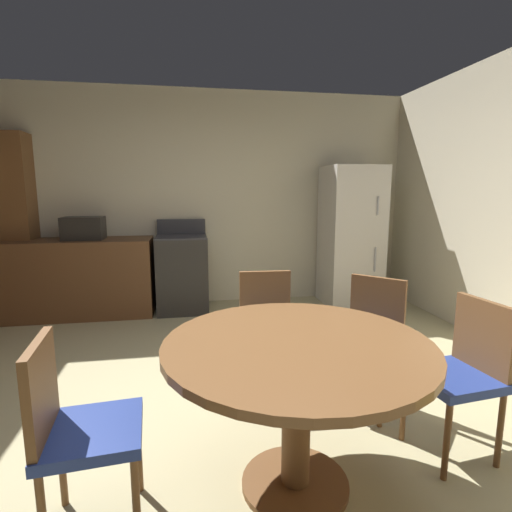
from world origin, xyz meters
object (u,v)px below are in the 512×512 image
at_px(oven_range, 182,273).
at_px(chair_northeast, 370,333).
at_px(dining_table, 297,372).
at_px(chair_east, 464,367).
at_px(microwave, 84,228).
at_px(chair_north, 267,324).
at_px(refrigerator, 351,236).
at_px(chair_west, 75,424).

xyz_separation_m(oven_range, chair_northeast, (1.28, -2.40, 0.03)).
distance_m(dining_table, chair_east, 0.99).
distance_m(microwave, chair_northeast, 3.42).
bearing_deg(microwave, dining_table, -61.43).
bearing_deg(chair_north, refrigerator, 146.73).
bearing_deg(oven_range, chair_northeast, -61.84).
bearing_deg(chair_west, oven_range, 77.47).
height_order(microwave, chair_northeast, microwave).
xyz_separation_m(dining_table, chair_west, (-0.98, -0.09, -0.11)).
height_order(dining_table, chair_northeast, chair_northeast).
distance_m(refrigerator, chair_west, 4.04).
bearing_deg(dining_table, refrigerator, 62.76).
bearing_deg(refrigerator, dining_table, -117.24).
distance_m(dining_table, chair_north, 0.99).
height_order(oven_range, refrigerator, refrigerator).
bearing_deg(chair_northeast, refrigerator, -153.88).
relative_size(microwave, chair_north, 0.51).
xyz_separation_m(refrigerator, chair_west, (-2.54, -3.12, -0.38)).
distance_m(dining_table, chair_west, 0.99).
height_order(microwave, dining_table, microwave).
bearing_deg(microwave, chair_north, -50.49).
bearing_deg(chair_northeast, microwave, -89.08).
relative_size(refrigerator, dining_table, 1.39).
bearing_deg(chair_northeast, chair_east, 71.17).
bearing_deg(chair_west, dining_table, 0.00).
relative_size(refrigerator, chair_northeast, 2.02).
xyz_separation_m(oven_range, chair_north, (0.63, -2.10, 0.03)).
bearing_deg(chair_west, chair_north, 40.81).
xyz_separation_m(oven_range, chair_east, (1.55, -2.97, 0.03)).
bearing_deg(chair_north, dining_table, -0.00).
distance_m(microwave, chair_north, 2.77).
distance_m(refrigerator, chair_north, 2.57).
bearing_deg(refrigerator, microwave, 179.11).
xyz_separation_m(microwave, chair_north, (1.73, -2.10, -0.53)).
bearing_deg(refrigerator, chair_north, -126.36).
distance_m(oven_range, chair_northeast, 2.72).
height_order(chair_west, chair_northeast, same).
bearing_deg(oven_range, refrigerator, -1.44).
relative_size(chair_north, chair_west, 1.00).
height_order(chair_east, chair_west, same).
bearing_deg(chair_northeast, dining_table, 0.00).
bearing_deg(oven_range, chair_north, -73.31).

